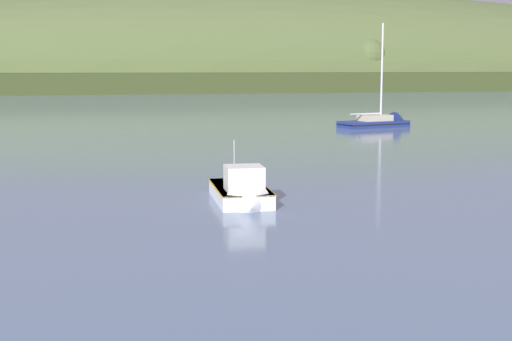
% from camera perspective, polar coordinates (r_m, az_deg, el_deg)
% --- Properties ---
extents(far_shoreline_hill, '(431.55, 97.62, 57.42)m').
position_cam_1_polar(far_shoreline_hill, '(219.74, 1.65, 6.69)').
color(far_shoreline_hill, '#35401E').
rests_on(far_shoreline_hill, ground).
extents(sailboat_far_left, '(8.73, 5.05, 12.08)m').
position_cam_1_polar(sailboat_far_left, '(77.29, 10.00, 3.62)').
color(sailboat_far_left, navy).
rests_on(sailboat_far_left, ground).
extents(fishing_boat_moored, '(2.52, 5.67, 3.57)m').
position_cam_1_polar(fishing_boat_moored, '(33.59, -1.08, -1.92)').
color(fishing_boat_moored, white).
rests_on(fishing_boat_moored, ground).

